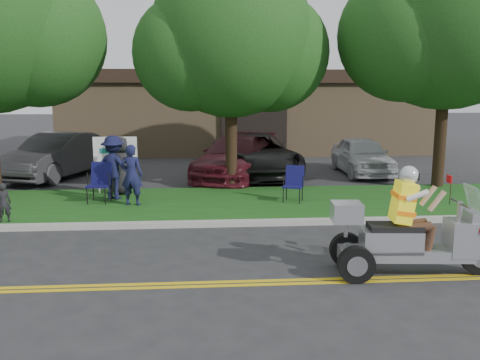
{
  "coord_description": "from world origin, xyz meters",
  "views": [
    {
      "loc": [
        -0.39,
        -8.24,
        3.08
      ],
      "look_at": [
        0.38,
        2.0,
        1.25
      ],
      "focal_mm": 38.0,
      "sensor_mm": 36.0,
      "label": 1
    }
  ],
  "objects": [
    {
      "name": "ground",
      "position": [
        0.0,
        0.0,
        0.0
      ],
      "size": [
        120.0,
        120.0,
        0.0
      ],
      "primitive_type": "plane",
      "color": "#28282B",
      "rests_on": "ground"
    },
    {
      "name": "centerline_near",
      "position": [
        0.0,
        -0.58,
        0.01
      ],
      "size": [
        60.0,
        0.1,
        0.01
      ],
      "primitive_type": "cube",
      "color": "gold",
      "rests_on": "ground"
    },
    {
      "name": "centerline_far",
      "position": [
        0.0,
        -0.42,
        0.01
      ],
      "size": [
        60.0,
        0.1,
        0.01
      ],
      "primitive_type": "cube",
      "color": "gold",
      "rests_on": "ground"
    },
    {
      "name": "curb",
      "position": [
        0.0,
        3.05,
        0.06
      ],
      "size": [
        60.0,
        0.25,
        0.12
      ],
      "primitive_type": "cube",
      "color": "#A8A89E",
      "rests_on": "ground"
    },
    {
      "name": "grass_verge",
      "position": [
        0.0,
        5.2,
        0.06
      ],
      "size": [
        60.0,
        4.0,
        0.1
      ],
      "primitive_type": "cube",
      "color": "#1A4612",
      "rests_on": "ground"
    },
    {
      "name": "commercial_building",
      "position": [
        2.0,
        18.98,
        2.01
      ],
      "size": [
        18.0,
        8.2,
        4.0
      ],
      "color": "#9E7F5B",
      "rests_on": "ground"
    },
    {
      "name": "tree_mid",
      "position": [
        0.55,
        7.23,
        4.43
      ],
      "size": [
        5.88,
        4.8,
        7.05
      ],
      "color": "#332114",
      "rests_on": "ground"
    },
    {
      "name": "tree_right",
      "position": [
        7.06,
        7.03,
        5.03
      ],
      "size": [
        6.86,
        5.6,
        8.07
      ],
      "color": "#332114",
      "rests_on": "ground"
    },
    {
      "name": "business_sign",
      "position": [
        -2.9,
        6.6,
        1.26
      ],
      "size": [
        1.25,
        0.06,
        1.75
      ],
      "color": "silver",
      "rests_on": "ground"
    },
    {
      "name": "trike_scooter",
      "position": [
        3.02,
        -0.29,
        0.65
      ],
      "size": [
        2.85,
        0.99,
        1.86
      ],
      "rotation": [
        0.0,
        0.0,
        -0.09
      ],
      "color": "black",
      "rests_on": "ground"
    },
    {
      "name": "lawn_chair_a",
      "position": [
        2.08,
        5.13,
        0.64
      ],
      "size": [
        0.66,
        0.67,
        0.96
      ],
      "rotation": [
        0.0,
        0.0,
        -0.38
      ],
      "color": "black",
      "rests_on": "grass_verge"
    },
    {
      "name": "lawn_chair_b",
      "position": [
        -3.13,
        5.41,
        0.71
      ],
      "size": [
        0.65,
        0.66,
        1.07
      ],
      "rotation": [
        0.0,
        0.0,
        -0.16
      ],
      "color": "black",
      "rests_on": "grass_verge"
    },
    {
      "name": "spectator_adult_left",
      "position": [
        -2.23,
        4.96,
        0.9
      ],
      "size": [
        0.65,
        0.49,
        1.59
      ],
      "primitive_type": "imported",
      "rotation": [
        0.0,
        0.0,
        2.93
      ],
      "color": "#171940",
      "rests_on": "grass_verge"
    },
    {
      "name": "spectator_chair_a",
      "position": [
        -2.82,
        5.76,
        0.98
      ],
      "size": [
        1.29,
        1.02,
        1.75
      ],
      "primitive_type": "imported",
      "rotation": [
        0.0,
        0.0,
        2.76
      ],
      "color": "#141639",
      "rests_on": "grass_verge"
    },
    {
      "name": "spectator_chair_b",
      "position": [
        -2.72,
        6.4,
        0.94
      ],
      "size": [
        0.89,
        0.66,
        1.66
      ],
      "primitive_type": "imported",
      "rotation": [
        0.0,
        0.0,
        2.97
      ],
      "color": "black",
      "rests_on": "grass_verge"
    },
    {
      "name": "child_left",
      "position": [
        -4.92,
        3.4,
        0.56
      ],
      "size": [
        0.38,
        0.3,
        0.9
      ],
      "primitive_type": "imported",
      "rotation": [
        0.0,
        0.0,
        3.43
      ],
      "color": "black",
      "rests_on": "grass_verge"
    },
    {
      "name": "parked_car_left",
      "position": [
        -5.5,
        10.0,
        0.79
      ],
      "size": [
        3.17,
        5.09,
        1.58
      ],
      "primitive_type": "imported",
      "rotation": [
        0.0,
        0.0,
        -0.34
      ],
      "color": "#2C2B2E",
      "rests_on": "ground"
    },
    {
      "name": "parked_car_mid",
      "position": [
        1.5,
        9.83,
        0.76
      ],
      "size": [
        3.19,
        5.75,
        1.52
      ],
      "primitive_type": "imported",
      "rotation": [
        0.0,
        0.0,
        0.12
      ],
      "color": "black",
      "rests_on": "ground"
    },
    {
      "name": "parked_car_right",
      "position": [
        0.8,
        9.42,
        0.74
      ],
      "size": [
        3.75,
        5.54,
        1.49
      ],
      "primitive_type": "imported",
      "rotation": [
        0.0,
        0.0,
        -0.36
      ],
      "color": "#4F121C",
      "rests_on": "ground"
    },
    {
      "name": "parked_car_far_right",
      "position": [
        5.5,
        9.99,
        0.69
      ],
      "size": [
        1.74,
        4.11,
        1.39
      ],
      "primitive_type": "imported",
      "rotation": [
        0.0,
        0.0,
        -0.03
      ],
      "color": "#B9BBC1",
      "rests_on": "ground"
    }
  ]
}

